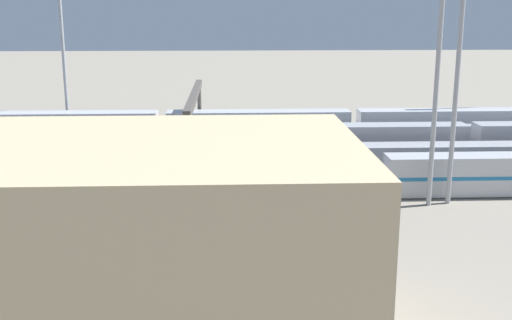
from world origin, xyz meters
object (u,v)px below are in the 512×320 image
object	(u,v)px
light_mast_1	(440,37)
signal_gantry	(194,105)
light_mast_2	(61,19)
train_on_track_4	(232,176)
train_on_track_0	(259,130)
train_on_track_1	(165,144)
train_on_track_2	(255,148)
train_on_track_3	(182,165)

from	to	relation	value
light_mast_1	signal_gantry	bearing A→B (deg)	-30.94
light_mast_1	light_mast_2	world-z (taller)	light_mast_2
light_mast_2	signal_gantry	bearing A→B (deg)	142.36
train_on_track_4	train_on_track_0	bearing A→B (deg)	-99.82
train_on_track_1	train_on_track_4	xyz separation A→B (m)	(-7.91, 15.00, 0.05)
train_on_track_1	train_on_track_0	bearing A→B (deg)	-156.27
train_on_track_1	train_on_track_2	world-z (taller)	train_on_track_2
train_on_track_0	train_on_track_2	distance (m)	10.04
train_on_track_1	light_mast_1	bearing A→B (deg)	144.93
train_on_track_3	train_on_track_1	bearing A→B (deg)	-74.54
train_on_track_0	train_on_track_1	bearing A→B (deg)	23.73
train_on_track_1	train_on_track_2	bearing A→B (deg)	154.55
signal_gantry	train_on_track_2	bearing A→B (deg)	180.00
train_on_track_0	train_on_track_3	size ratio (longest dim) A/B	0.60
train_on_track_2	train_on_track_4	bearing A→B (deg)	75.48
train_on_track_3	train_on_track_2	size ratio (longest dim) A/B	1.25
train_on_track_0	signal_gantry	bearing A→B (deg)	53.19
train_on_track_3	signal_gantry	distance (m)	7.46
train_on_track_3	train_on_track_4	distance (m)	7.18
train_on_track_4	light_mast_1	distance (m)	22.63
train_on_track_3	train_on_track_4	world-z (taller)	train_on_track_4
train_on_track_1	light_mast_2	xyz separation A→B (m)	(13.17, -8.16, 14.27)
train_on_track_1	signal_gantry	distance (m)	8.33
train_on_track_0	light_mast_1	bearing A→B (deg)	122.17
train_on_track_1	light_mast_2	bearing A→B (deg)	-31.78
train_on_track_0	light_mast_2	distance (m)	28.28
train_on_track_0	train_on_track_4	xyz separation A→B (m)	(3.46, 20.00, -0.55)
train_on_track_3	light_mast_1	xyz separation A→B (m)	(-23.23, 8.25, 13.27)
train_on_track_1	train_on_track_4	world-z (taller)	train_on_track_4
train_on_track_0	train_on_track_2	xyz separation A→B (m)	(0.87, 10.00, 0.00)
train_on_track_2	light_mast_1	bearing A→B (deg)	139.46
train_on_track_2	signal_gantry	distance (m)	8.17
train_on_track_3	train_on_track_1	size ratio (longest dim) A/B	1.25
train_on_track_4	signal_gantry	world-z (taller)	signal_gantry
train_on_track_2	train_on_track_4	size ratio (longest dim) A/B	0.83
train_on_track_3	light_mast_2	distance (m)	28.07
light_mast_2	light_mast_1	bearing A→B (deg)	146.01
train_on_track_1	train_on_track_2	size ratio (longest dim) A/B	1.00
train_on_track_0	train_on_track_4	size ratio (longest dim) A/B	0.62
train_on_track_0	light_mast_1	distance (m)	30.24
train_on_track_0	signal_gantry	distance (m)	13.38
train_on_track_2	light_mast_2	world-z (taller)	light_mast_2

